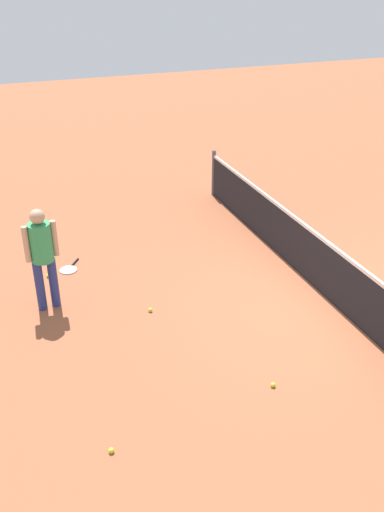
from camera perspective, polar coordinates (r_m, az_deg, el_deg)
The scene contains 8 objects.
ground_plane at distance 9.40m, azimuth 14.11°, elevation -4.69°, with size 40.00×40.00×0.00m, color #9E5638.
court_net at distance 9.14m, azimuth 14.48°, elevation -2.05°, with size 10.09×0.09×1.07m.
player_near_side at distance 8.82m, azimuth -15.01°, elevation 0.47°, with size 0.39×0.53×1.70m.
tennis_racket_near_player at distance 10.28m, azimuth -12.40°, elevation -1.31°, with size 0.58×0.47×0.03m.
tennis_ball_near_player at distance 8.92m, azimuth -4.27°, elevation -5.48°, with size 0.07×0.07×0.07m, color #C6E033.
tennis_ball_by_net at distance 10.12m, azimuth -14.42°, elevation -1.95°, with size 0.07×0.07×0.07m, color #C6E033.
tennis_ball_midcourt at distance 6.78m, azimuth -8.22°, elevation -18.99°, with size 0.07×0.07×0.07m, color #C6E033.
tennis_ball_baseline at distance 7.58m, azimuth 8.24°, elevation -12.84°, with size 0.07×0.07×0.07m, color #C6E033.
Camera 1 is at (6.31, -4.85, 4.99)m, focal length 39.32 mm.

